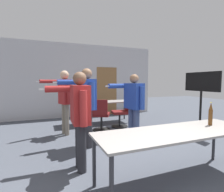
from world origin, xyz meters
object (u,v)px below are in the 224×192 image
Objects in this scene: person_center_tall at (64,96)px; person_near_casual at (79,112)px; office_chair_far_left at (122,113)px; tv_screen at (201,94)px; beer_bottle at (211,114)px; person_left_plaid at (86,100)px; person_right_polo at (134,101)px; office_chair_mid_tucked at (101,116)px.

person_center_tall reaches higher than person_near_casual.
person_center_tall is 1.09× the size of person_near_casual.
tv_screen is at bearing -116.64° from office_chair_far_left.
person_center_tall is 3.44m from beer_bottle.
person_left_plaid is at bearing 131.48° from beer_bottle.
person_center_tall is 1.86m from person_right_polo.
person_right_polo is at bearing -92.91° from tv_screen.
person_right_polo is at bearing -98.13° from person_left_plaid.
office_chair_far_left is at bearing 43.86° from office_chair_mid_tucked.
person_center_tall is 1.85× the size of office_chair_mid_tucked.
beer_bottle is (1.57, -1.78, -0.11)m from person_left_plaid.
office_chair_mid_tucked is (-0.49, 1.06, -0.52)m from person_right_polo.
person_center_tall is 1.87× the size of office_chair_far_left.
office_chair_mid_tucked is (1.02, -0.03, -0.62)m from person_center_tall.
office_chair_far_left is at bearing -22.80° from person_right_polo.
person_left_plaid is (-3.24, 0.13, -0.05)m from tv_screen.
person_right_polo is 4.40× the size of beer_bottle.
office_chair_mid_tucked is 2.55× the size of beer_bottle.
office_chair_far_left is at bearing -103.90° from person_center_tall.
office_chair_mid_tucked reaches higher than office_chair_far_left.
office_chair_far_left is at bearing -127.47° from tv_screen.
person_left_plaid reaches higher than office_chair_far_left.
office_chair_far_left is (1.79, 0.19, -0.63)m from person_center_tall.
person_center_tall is at bearing -153.71° from office_chair_mid_tucked.
office_chair_far_left is (0.77, 0.22, -0.01)m from office_chair_mid_tucked.
person_right_polo is at bearing -56.00° from person_near_casual.
office_chair_mid_tucked is (-2.57, 1.16, -0.64)m from tv_screen.
person_right_polo is at bearing -145.77° from person_center_tall.
person_near_casual is at bearing 160.14° from person_center_tall.
person_center_tall reaches higher than office_chair_far_left.
office_chair_far_left is (1.44, 1.25, -0.60)m from person_left_plaid.
beer_bottle is (0.90, -2.81, 0.48)m from office_chair_mid_tucked.
beer_bottle reaches higher than office_chair_far_left.
office_chair_mid_tucked is at bearing 116.59° from office_chair_far_left.
beer_bottle is at bearing -45.34° from tv_screen.
person_center_tall is 1.12m from person_left_plaid.
person_center_tall is at bearing 106.76° from office_chair_far_left.
office_chair_far_left is 2.52× the size of beer_bottle.
person_near_casual is 2.30m from office_chair_mid_tucked.
person_near_casual is 2.09m from beer_bottle.
person_left_plaid is 1.84× the size of office_chair_mid_tucked.
office_chair_mid_tucked is at bearing -39.93° from person_left_plaid.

